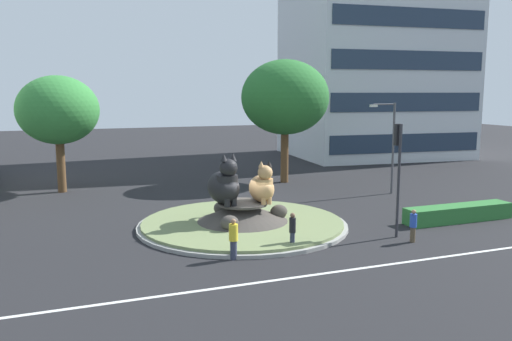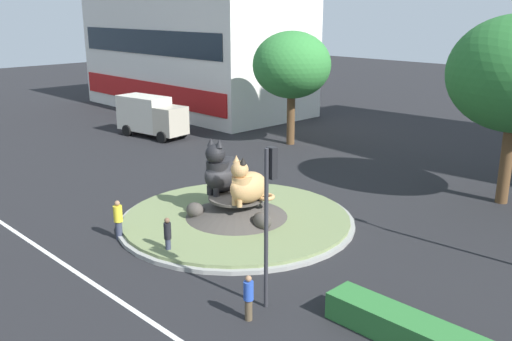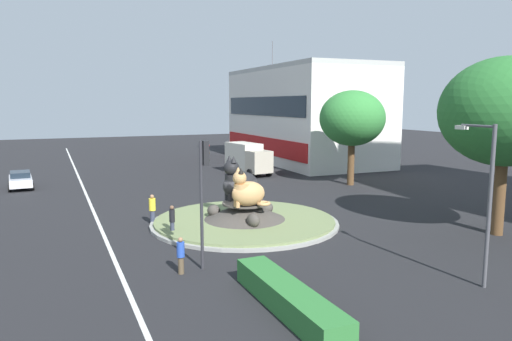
{
  "view_description": "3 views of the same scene",
  "coord_description": "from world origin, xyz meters",
  "px_view_note": "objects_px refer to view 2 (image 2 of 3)",
  "views": [
    {
      "loc": [
        -8.96,
        -25.6,
        7.17
      ],
      "look_at": [
        0.85,
        0.22,
        2.97
      ],
      "focal_mm": 36.48,
      "sensor_mm": 36.0,
      "label": 1
    },
    {
      "loc": [
        18.49,
        -17.02,
        9.89
      ],
      "look_at": [
        1.0,
        0.31,
        2.73
      ],
      "focal_mm": 39.43,
      "sensor_mm": 36.0,
      "label": 2
    },
    {
      "loc": [
        25.65,
        -10.49,
        7.19
      ],
      "look_at": [
        -1.68,
        1.48,
        2.94
      ],
      "focal_mm": 33.26,
      "sensor_mm": 36.0,
      "label": 3
    }
  ],
  "objects_px": {
    "traffic_light_mast": "(269,199)",
    "pedestrian_yellow_shirt": "(118,219)",
    "shophouse_block": "(194,51)",
    "broadleaf_tree_behind_island": "(292,65)",
    "delivery_box_truck": "(151,115)",
    "pedestrian_black_shirt": "(168,236)",
    "cat_statue_black": "(223,172)",
    "pedestrian_blue_shirt": "(249,297)",
    "cat_statue_calico": "(247,185)"
  },
  "relations": [
    {
      "from": "traffic_light_mast",
      "to": "pedestrian_yellow_shirt",
      "type": "distance_m",
      "value": 9.18
    },
    {
      "from": "shophouse_block",
      "to": "broadleaf_tree_behind_island",
      "type": "bearing_deg",
      "value": -14.86
    },
    {
      "from": "delivery_box_truck",
      "to": "pedestrian_yellow_shirt",
      "type": "bearing_deg",
      "value": -46.53
    },
    {
      "from": "shophouse_block",
      "to": "pedestrian_black_shirt",
      "type": "xyz_separation_m",
      "value": [
        27.06,
        -23.23,
        -4.84
      ]
    },
    {
      "from": "cat_statue_black",
      "to": "shophouse_block",
      "type": "relative_size",
      "value": 0.12
    },
    {
      "from": "delivery_box_truck",
      "to": "pedestrian_blue_shirt",
      "type": "bearing_deg",
      "value": -36.31
    },
    {
      "from": "cat_statue_black",
      "to": "cat_statue_calico",
      "type": "xyz_separation_m",
      "value": [
        2.01,
        -0.32,
        -0.16
      ]
    },
    {
      "from": "cat_statue_black",
      "to": "broadleaf_tree_behind_island",
      "type": "height_order",
      "value": "broadleaf_tree_behind_island"
    },
    {
      "from": "pedestrian_blue_shirt",
      "to": "pedestrian_black_shirt",
      "type": "height_order",
      "value": "pedestrian_black_shirt"
    },
    {
      "from": "cat_statue_calico",
      "to": "traffic_light_mast",
      "type": "xyz_separation_m",
      "value": [
        5.47,
        -4.25,
        1.73
      ]
    },
    {
      "from": "cat_statue_black",
      "to": "traffic_light_mast",
      "type": "bearing_deg",
      "value": 50.08
    },
    {
      "from": "pedestrian_black_shirt",
      "to": "traffic_light_mast",
      "type": "bearing_deg",
      "value": -74.38
    },
    {
      "from": "cat_statue_calico",
      "to": "delivery_box_truck",
      "type": "distance_m",
      "value": 21.11
    },
    {
      "from": "pedestrian_yellow_shirt",
      "to": "delivery_box_truck",
      "type": "relative_size",
      "value": 0.29
    },
    {
      "from": "broadleaf_tree_behind_island",
      "to": "pedestrian_blue_shirt",
      "type": "relative_size",
      "value": 5.2
    },
    {
      "from": "cat_statue_calico",
      "to": "shophouse_block",
      "type": "xyz_separation_m",
      "value": [
        -27.27,
        18.92,
        3.6
      ]
    },
    {
      "from": "shophouse_block",
      "to": "delivery_box_truck",
      "type": "height_order",
      "value": "shophouse_block"
    },
    {
      "from": "cat_statue_black",
      "to": "cat_statue_calico",
      "type": "relative_size",
      "value": 1.27
    },
    {
      "from": "cat_statue_black",
      "to": "pedestrian_blue_shirt",
      "type": "relative_size",
      "value": 1.84
    },
    {
      "from": "traffic_light_mast",
      "to": "pedestrian_yellow_shirt",
      "type": "bearing_deg",
      "value": 98.05
    },
    {
      "from": "cat_statue_calico",
      "to": "cat_statue_black",
      "type": "bearing_deg",
      "value": -98.78
    },
    {
      "from": "broadleaf_tree_behind_island",
      "to": "delivery_box_truck",
      "type": "relative_size",
      "value": 1.32
    },
    {
      "from": "pedestrian_black_shirt",
      "to": "broadleaf_tree_behind_island",
      "type": "bearing_deg",
      "value": 42.96
    },
    {
      "from": "broadleaf_tree_behind_island",
      "to": "cat_statue_calico",
      "type": "bearing_deg",
      "value": -54.75
    },
    {
      "from": "cat_statue_black",
      "to": "shophouse_block",
      "type": "distance_m",
      "value": 31.56
    },
    {
      "from": "pedestrian_yellow_shirt",
      "to": "cat_statue_calico",
      "type": "bearing_deg",
      "value": -123.48
    },
    {
      "from": "shophouse_block",
      "to": "broadleaf_tree_behind_island",
      "type": "height_order",
      "value": "shophouse_block"
    },
    {
      "from": "broadleaf_tree_behind_island",
      "to": "pedestrian_blue_shirt",
      "type": "bearing_deg",
      "value": -51.26
    },
    {
      "from": "broadleaf_tree_behind_island",
      "to": "delivery_box_truck",
      "type": "height_order",
      "value": "broadleaf_tree_behind_island"
    },
    {
      "from": "traffic_light_mast",
      "to": "shophouse_block",
      "type": "height_order",
      "value": "shophouse_block"
    },
    {
      "from": "shophouse_block",
      "to": "cat_statue_black",
      "type": "bearing_deg",
      "value": -35.64
    },
    {
      "from": "traffic_light_mast",
      "to": "cat_statue_black",
      "type": "bearing_deg",
      "value": 63.13
    },
    {
      "from": "pedestrian_black_shirt",
      "to": "delivery_box_truck",
      "type": "xyz_separation_m",
      "value": [
        -19.25,
        12.47,
        0.78
      ]
    },
    {
      "from": "pedestrian_black_shirt",
      "to": "pedestrian_blue_shirt",
      "type": "bearing_deg",
      "value": -85.23
    },
    {
      "from": "broadleaf_tree_behind_island",
      "to": "pedestrian_blue_shirt",
      "type": "distance_m",
      "value": 25.45
    },
    {
      "from": "cat_statue_calico",
      "to": "delivery_box_truck",
      "type": "xyz_separation_m",
      "value": [
        -19.46,
        8.16,
        -0.46
      ]
    },
    {
      "from": "shophouse_block",
      "to": "pedestrian_black_shirt",
      "type": "distance_m",
      "value": 35.99
    },
    {
      "from": "broadleaf_tree_behind_island",
      "to": "pedestrian_black_shirt",
      "type": "bearing_deg",
      "value": -62.09
    },
    {
      "from": "pedestrian_yellow_shirt",
      "to": "delivery_box_truck",
      "type": "height_order",
      "value": "delivery_box_truck"
    },
    {
      "from": "cat_statue_black",
      "to": "cat_statue_calico",
      "type": "bearing_deg",
      "value": 72.37
    },
    {
      "from": "cat_statue_black",
      "to": "shophouse_block",
      "type": "bearing_deg",
      "value": -134.81
    },
    {
      "from": "cat_statue_black",
      "to": "pedestrian_yellow_shirt",
      "type": "height_order",
      "value": "cat_statue_black"
    },
    {
      "from": "cat_statue_black",
      "to": "pedestrian_blue_shirt",
      "type": "distance_m",
      "value": 9.66
    },
    {
      "from": "pedestrian_black_shirt",
      "to": "pedestrian_yellow_shirt",
      "type": "distance_m",
      "value": 3.04
    },
    {
      "from": "pedestrian_blue_shirt",
      "to": "pedestrian_black_shirt",
      "type": "distance_m",
      "value": 5.96
    },
    {
      "from": "traffic_light_mast",
      "to": "delivery_box_truck",
      "type": "relative_size",
      "value": 0.9
    },
    {
      "from": "shophouse_block",
      "to": "pedestrian_black_shirt",
      "type": "height_order",
      "value": "shophouse_block"
    },
    {
      "from": "pedestrian_blue_shirt",
      "to": "pedestrian_yellow_shirt",
      "type": "distance_m",
      "value": 8.89
    },
    {
      "from": "cat_statue_black",
      "to": "traffic_light_mast",
      "type": "relative_size",
      "value": 0.52
    },
    {
      "from": "broadleaf_tree_behind_island",
      "to": "delivery_box_truck",
      "type": "distance_m",
      "value": 11.95
    }
  ]
}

